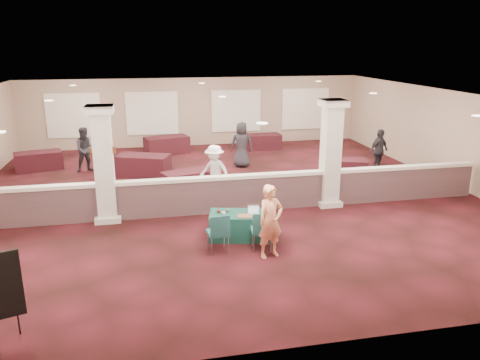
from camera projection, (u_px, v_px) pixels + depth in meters
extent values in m
plane|color=#411017|center=(223.00, 196.00, 15.16)|extent=(16.00, 16.00, 0.00)
cube|color=gray|center=(195.00, 112.00, 22.23)|extent=(16.00, 0.04, 3.20)
cube|color=gray|center=(308.00, 257.00, 7.19)|extent=(16.00, 0.04, 3.20)
cube|color=gray|center=(449.00, 137.00, 16.25)|extent=(0.04, 16.00, 3.20)
cube|color=white|center=(222.00, 96.00, 14.26)|extent=(16.00, 16.00, 0.02)
cube|color=#4D343A|center=(231.00, 195.00, 13.61)|extent=(15.60, 0.20, 1.00)
cube|color=silver|center=(231.00, 177.00, 13.45)|extent=(15.60, 0.28, 0.10)
cube|color=silver|center=(104.00, 165.00, 12.63)|extent=(0.50, 0.50, 3.20)
cube|color=silver|center=(109.00, 217.00, 13.06)|extent=(0.70, 0.70, 0.16)
cube|color=silver|center=(99.00, 109.00, 12.20)|extent=(0.72, 0.72, 0.20)
cube|color=silver|center=(331.00, 154.00, 13.88)|extent=(0.50, 0.50, 3.20)
cube|color=silver|center=(328.00, 202.00, 14.30)|extent=(0.70, 0.70, 0.16)
cube|color=silver|center=(333.00, 103.00, 13.45)|extent=(0.72, 0.72, 0.20)
cylinder|color=brown|center=(92.00, 151.00, 12.46)|extent=(0.12, 0.12, 0.18)
cylinder|color=white|center=(92.00, 151.00, 12.46)|extent=(0.09, 0.09, 0.10)
cylinder|color=brown|center=(114.00, 150.00, 12.57)|extent=(0.12, 0.12, 0.18)
cylinder|color=white|center=(114.00, 150.00, 12.57)|extent=(0.09, 0.09, 0.10)
cube|color=#103B3B|center=(243.00, 225.00, 11.83)|extent=(1.81, 1.17, 0.64)
cube|color=#1C4D51|center=(262.00, 230.00, 11.10)|extent=(0.56, 0.56, 0.06)
cube|color=#1C4D51|center=(263.00, 223.00, 10.81)|extent=(0.48, 0.12, 0.47)
cylinder|color=gray|center=(254.00, 244.00, 10.97)|extent=(0.03, 0.03, 0.45)
cylinder|color=gray|center=(271.00, 244.00, 10.99)|extent=(0.03, 0.03, 0.45)
cylinder|color=gray|center=(252.00, 237.00, 11.36)|extent=(0.03, 0.03, 0.45)
cylinder|color=gray|center=(269.00, 237.00, 11.38)|extent=(0.03, 0.03, 0.45)
cube|color=#1C4D51|center=(218.00, 233.00, 10.98)|extent=(0.53, 0.53, 0.06)
cube|color=#1C4D51|center=(220.00, 226.00, 10.70)|extent=(0.47, 0.09, 0.47)
cylinder|color=gray|center=(212.00, 247.00, 10.81)|extent=(0.03, 0.03, 0.45)
cylinder|color=gray|center=(229.00, 245.00, 10.92)|extent=(0.03, 0.03, 0.45)
cylinder|color=gray|center=(208.00, 240.00, 11.18)|extent=(0.03, 0.03, 0.45)
cylinder|color=gray|center=(224.00, 239.00, 11.29)|extent=(0.03, 0.03, 0.45)
cylinder|color=black|center=(14.00, 293.00, 7.76)|extent=(0.04, 0.04, 1.54)
imported|color=#F68F6B|center=(271.00, 221.00, 10.64)|extent=(0.71, 0.58, 1.72)
cube|color=black|center=(143.00, 165.00, 17.39)|extent=(2.12, 1.59, 0.77)
cube|color=black|center=(188.00, 181.00, 15.63)|extent=(1.82, 1.33, 0.66)
cube|color=black|center=(344.00, 168.00, 17.21)|extent=(1.82, 1.31, 0.67)
cube|color=black|center=(39.00, 161.00, 18.20)|extent=(1.90, 1.29, 0.70)
cube|color=black|center=(167.00, 145.00, 20.78)|extent=(2.07, 1.42, 0.77)
cube|color=black|center=(262.00, 142.00, 21.74)|extent=(1.74, 0.91, 0.69)
imported|color=black|center=(86.00, 150.00, 17.79)|extent=(0.92, 0.67, 1.71)
imported|color=silver|center=(215.00, 171.00, 14.87)|extent=(1.15, 1.05, 1.68)
imported|color=black|center=(379.00, 151.00, 17.66)|extent=(1.08, 0.83, 1.66)
imported|color=black|center=(242.00, 145.00, 18.45)|extent=(0.98, 0.70, 1.80)
cube|color=#B7B7BC|center=(253.00, 214.00, 11.70)|extent=(0.33, 0.26, 0.02)
cube|color=#B7B7BC|center=(253.00, 209.00, 11.76)|extent=(0.29, 0.07, 0.19)
cube|color=silver|center=(253.00, 209.00, 11.76)|extent=(0.26, 0.06, 0.17)
cube|color=#B55B1D|center=(245.00, 216.00, 11.53)|extent=(0.40, 0.33, 0.03)
sphere|color=#F1E4C6|center=(223.00, 213.00, 11.65)|extent=(0.10, 0.10, 0.10)
sphere|color=#591411|center=(218.00, 211.00, 11.77)|extent=(0.09, 0.09, 0.09)
sphere|color=#48484D|center=(227.00, 210.00, 11.83)|extent=(0.09, 0.09, 0.09)
cube|color=#B51913|center=(266.00, 217.00, 11.50)|extent=(0.11, 0.05, 0.01)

